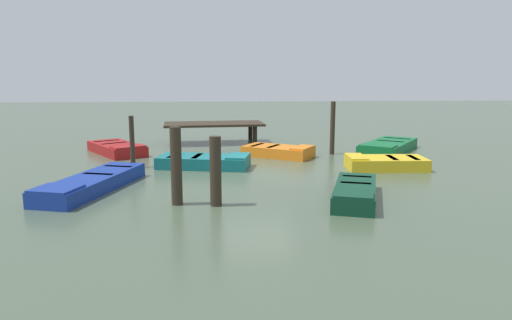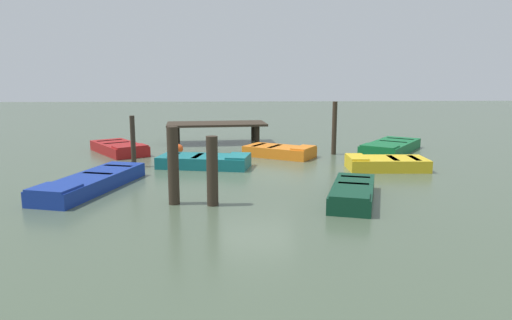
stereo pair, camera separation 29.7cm
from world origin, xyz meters
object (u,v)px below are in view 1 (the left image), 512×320
at_px(rowboat_blue, 92,183).
at_px(marker_buoy, 177,149).
at_px(rowboat_red, 117,148).
at_px(rowboat_green, 388,146).
at_px(mooring_piling_near_left, 132,142).
at_px(mooring_piling_mid_left, 176,166).
at_px(rowboat_orange, 278,151).
at_px(rowboat_yellow, 385,163).
at_px(mooring_piling_far_left, 216,171).
at_px(rowboat_dark_green, 355,192).
at_px(mooring_piling_center, 333,128).
at_px(rowboat_teal, 204,161).
at_px(dock_segment, 214,125).

xyz_separation_m(rowboat_blue, marker_buoy, (1.79, 5.38, 0.07)).
bearing_deg(rowboat_red, marker_buoy, 37.81).
bearing_deg(rowboat_red, rowboat_green, 55.65).
distance_m(rowboat_blue, mooring_piling_near_left, 3.38).
bearing_deg(rowboat_green, mooring_piling_mid_left, -11.03).
relative_size(rowboat_orange, rowboat_yellow, 1.10).
bearing_deg(rowboat_green, rowboat_orange, -43.60).
height_order(rowboat_red, rowboat_yellow, same).
relative_size(rowboat_red, mooring_piling_far_left, 1.97).
bearing_deg(rowboat_dark_green, rowboat_red, -117.61).
bearing_deg(rowboat_yellow, mooring_piling_center, -67.56).
bearing_deg(rowboat_dark_green, mooring_piling_near_left, -108.80).
relative_size(mooring_piling_near_left, marker_buoy, 3.71).
relative_size(rowboat_teal, marker_buoy, 6.85).
bearing_deg(rowboat_teal, rowboat_red, 151.00).
bearing_deg(mooring_piling_center, rowboat_teal, -153.68).
xyz_separation_m(rowboat_green, mooring_piling_center, (-2.47, -0.49, 0.84)).
bearing_deg(rowboat_yellow, rowboat_red, -18.62).
relative_size(mooring_piling_mid_left, marker_buoy, 4.01).
relative_size(rowboat_blue, marker_buoy, 9.04).
bearing_deg(mooring_piling_near_left, rowboat_blue, -98.66).
bearing_deg(mooring_piling_far_left, dock_segment, 91.66).
distance_m(rowboat_green, rowboat_red, 11.12).
bearing_deg(dock_segment, mooring_piling_mid_left, -99.14).
xyz_separation_m(dock_segment, mooring_piling_center, (4.80, -3.30, 0.22)).
height_order(rowboat_green, rowboat_red, same).
relative_size(dock_segment, rowboat_teal, 1.42).
height_order(rowboat_blue, mooring_piling_mid_left, mooring_piling_mid_left).
bearing_deg(mooring_piling_far_left, rowboat_green, 48.23).
bearing_deg(rowboat_green, rowboat_teal, -33.37).
xyz_separation_m(mooring_piling_near_left, marker_buoy, (1.29, 2.10, -0.60)).
height_order(rowboat_dark_green, mooring_piling_far_left, mooring_piling_far_left).
distance_m(rowboat_orange, mooring_piling_mid_left, 7.47).
bearing_deg(mooring_piling_mid_left, mooring_piling_near_left, 112.36).
xyz_separation_m(mooring_piling_mid_left, marker_buoy, (-0.70, 6.95, -0.68)).
bearing_deg(rowboat_red, mooring_piling_center, 52.21).
xyz_separation_m(rowboat_teal, mooring_piling_center, (4.99, 2.47, 0.84)).
bearing_deg(rowboat_green, marker_buoy, -50.44).
xyz_separation_m(rowboat_blue, mooring_piling_near_left, (0.50, 3.27, 0.67)).
distance_m(rowboat_green, mooring_piling_mid_left, 11.02).
height_order(rowboat_blue, mooring_piling_near_left, mooring_piling_near_left).
distance_m(rowboat_dark_green, mooring_piling_near_left, 8.06).
relative_size(mooring_piling_center, marker_buoy, 4.39).
relative_size(rowboat_dark_green, rowboat_orange, 1.09).
height_order(rowboat_green, mooring_piling_mid_left, mooring_piling_mid_left).
distance_m(rowboat_teal, marker_buoy, 2.55).
distance_m(rowboat_blue, rowboat_orange, 7.69).
xyz_separation_m(dock_segment, rowboat_orange, (2.59, -3.75, -0.62)).
bearing_deg(rowboat_teal, mooring_piling_far_left, -72.78).
bearing_deg(mooring_piling_near_left, marker_buoy, 58.40).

